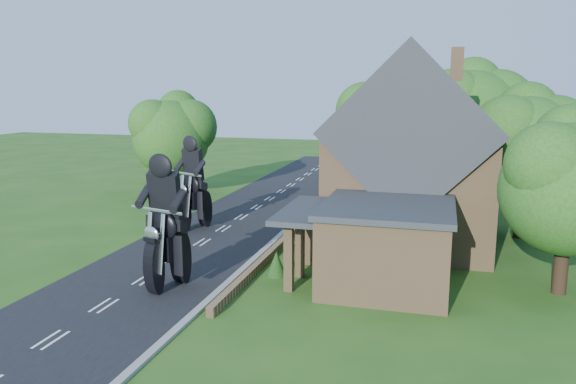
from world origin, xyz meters
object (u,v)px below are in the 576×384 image
(house, at_px, (411,161))
(motorcycle_follow, at_px, (195,215))
(garden_wall, at_px, (290,235))
(annex, at_px, (384,243))
(motorcycle_lead, at_px, (168,269))

(house, height_order, motorcycle_follow, house)
(garden_wall, xyz_separation_m, house, (6.19, 1.00, 4.14))
(garden_wall, relative_size, annex, 3.12)
(motorcycle_lead, height_order, motorcycle_follow, motorcycle_lead)
(annex, xyz_separation_m, motorcycle_lead, (-8.38, -2.86, -0.93))
(house, distance_m, motorcycle_lead, 13.67)
(garden_wall, relative_size, motorcycle_lead, 12.28)
(garden_wall, distance_m, motorcycle_follow, 5.94)
(annex, xyz_separation_m, motorcycle_follow, (-11.45, 6.35, -0.96))
(house, xyz_separation_m, annex, (-0.62, -6.80, -2.58))
(motorcycle_lead, bearing_deg, garden_wall, -92.68)
(motorcycle_lead, distance_m, motorcycle_follow, 9.71)
(garden_wall, height_order, motorcycle_follow, motorcycle_follow)
(house, height_order, annex, house)
(house, distance_m, motorcycle_follow, 12.59)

